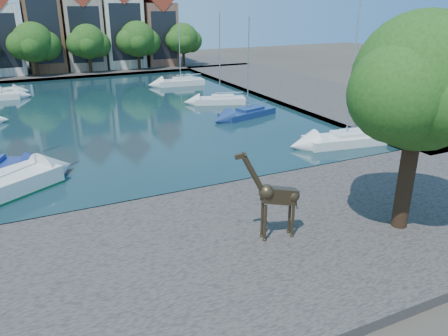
# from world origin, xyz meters

# --- Properties ---
(ground) EXTENTS (160.00, 160.00, 0.00)m
(ground) POSITION_xyz_m (0.00, 0.00, 0.00)
(ground) COLOR #38332B
(ground) RESTS_ON ground
(water_basin) EXTENTS (38.00, 50.00, 0.08)m
(water_basin) POSITION_xyz_m (0.00, 24.00, 0.04)
(water_basin) COLOR black
(water_basin) RESTS_ON ground
(near_quay) EXTENTS (50.00, 14.00, 0.50)m
(near_quay) POSITION_xyz_m (0.00, -7.00, 0.25)
(near_quay) COLOR #4C4542
(near_quay) RESTS_ON ground
(far_quay) EXTENTS (60.00, 16.00, 0.50)m
(far_quay) POSITION_xyz_m (0.00, 56.00, 0.25)
(far_quay) COLOR #4C4542
(far_quay) RESTS_ON ground
(right_quay) EXTENTS (14.00, 52.00, 0.50)m
(right_quay) POSITION_xyz_m (25.00, 24.00, 0.25)
(right_quay) COLOR #4C4542
(right_quay) RESTS_ON ground
(plane_tree) EXTENTS (8.32, 6.40, 10.62)m
(plane_tree) POSITION_xyz_m (7.62, -9.01, 7.67)
(plane_tree) COLOR #332114
(plane_tree) RESTS_ON near_quay
(townhouse_center) EXTENTS (5.44, 9.18, 16.93)m
(townhouse_center) POSITION_xyz_m (-4.00, 55.99, 8.36)
(townhouse_center) COLOR brown
(townhouse_center) RESTS_ON far_quay
(townhouse_east_inner) EXTENTS (5.94, 9.18, 15.79)m
(townhouse_east_inner) POSITION_xyz_m (2.00, 55.99, 7.73)
(townhouse_east_inner) COLOR tan
(townhouse_east_inner) RESTS_ON far_quay
(townhouse_east_mid) EXTENTS (6.43, 9.18, 16.65)m
(townhouse_east_mid) POSITION_xyz_m (8.50, 55.99, 8.10)
(townhouse_east_mid) COLOR beige
(townhouse_east_mid) RESTS_ON far_quay
(townhouse_east_end) EXTENTS (5.44, 9.18, 14.43)m
(townhouse_east_end) POSITION_xyz_m (15.00, 55.99, 7.11)
(townhouse_east_end) COLOR brown
(townhouse_east_end) RESTS_ON far_quay
(far_tree_mid_west) EXTENTS (7.80, 6.00, 8.00)m
(far_tree_mid_west) POSITION_xyz_m (-5.89, 50.49, 5.29)
(far_tree_mid_west) COLOR #332114
(far_tree_mid_west) RESTS_ON far_quay
(far_tree_mid_east) EXTENTS (7.02, 5.40, 7.52)m
(far_tree_mid_east) POSITION_xyz_m (2.10, 50.49, 5.13)
(far_tree_mid_east) COLOR #332114
(far_tree_mid_east) RESTS_ON far_quay
(far_tree_east) EXTENTS (7.54, 5.80, 7.84)m
(far_tree_east) POSITION_xyz_m (10.11, 50.49, 5.24)
(far_tree_east) COLOR #332114
(far_tree_east) RESTS_ON far_quay
(far_tree_far_east) EXTENTS (6.76, 5.20, 7.36)m
(far_tree_far_east) POSITION_xyz_m (18.09, 50.49, 5.08)
(far_tree_far_east) COLOR #332114
(far_tree_far_east) RESTS_ON far_quay
(giraffe_statue) EXTENTS (3.19, 0.83, 4.56)m
(giraffe_statue) POSITION_xyz_m (0.98, -7.23, 2.74)
(giraffe_statue) COLOR #382C1C
(giraffe_statue) RESTS_ON near_quay
(sailboat_right_a) EXTENTS (7.38, 3.52, 11.97)m
(sailboat_right_a) POSITION_xyz_m (15.00, 4.00, 0.66)
(sailboat_right_a) COLOR silver
(sailboat_right_a) RESTS_ON water_basin
(sailboat_right_b) EXTENTS (6.69, 3.90, 9.84)m
(sailboat_right_b) POSITION_xyz_m (12.00, 15.83, 0.57)
(sailboat_right_b) COLOR navy
(sailboat_right_b) RESTS_ON water_basin
(sailboat_right_c) EXTENTS (6.18, 3.89, 10.16)m
(sailboat_right_c) POSITION_xyz_m (12.00, 22.60, 0.62)
(sailboat_right_c) COLOR silver
(sailboat_right_c) RESTS_ON water_basin
(sailboat_right_d) EXTENTS (6.70, 2.81, 10.78)m
(sailboat_right_d) POSITION_xyz_m (12.00, 35.83, 0.67)
(sailboat_right_d) COLOR silver
(sailboat_right_d) RESTS_ON water_basin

